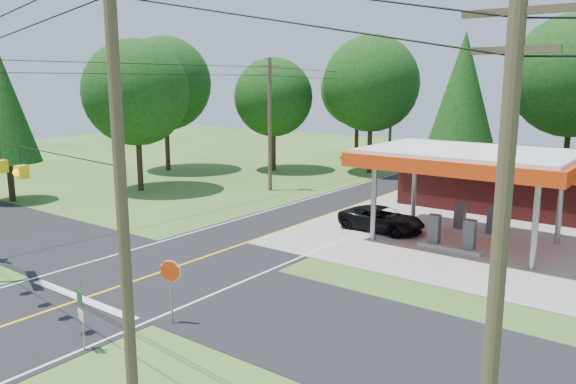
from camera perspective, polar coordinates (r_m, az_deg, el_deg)
The scene contains 14 objects.
ground at distance 25.45m, azimuth -13.33°, elevation -8.13°, with size 120.00×120.00×0.00m, color #336122.
main_highway at distance 25.45m, azimuth -13.33°, elevation -8.11°, with size 8.00×120.00×0.02m, color black.
cross_road at distance 25.45m, azimuth -13.33°, elevation -8.10°, with size 70.00×7.00×0.02m, color black.
lane_center_yellow at distance 25.44m, azimuth -13.33°, elevation -8.08°, with size 0.15×110.00×0.00m, color yellow.
gas_canopy at distance 30.05m, azimuth 17.85°, elevation 2.96°, with size 10.60×7.40×4.88m.
convenience_store at distance 39.64m, azimuth 23.82°, elevation 0.99°, with size 16.40×7.55×3.80m.
utility_pole_near_right at distance 14.04m, azimuth -16.66°, elevation 1.12°, with size 1.80×0.30×11.50m.
utility_pole_far_left at distance 42.68m, azimuth -1.86°, elevation 7.05°, with size 1.80×0.30×10.00m.
utility_pole_right_b at distance 10.50m, azimuth 20.60°, elevation -6.73°, with size 1.80×0.30×10.00m.
utility_pole_north at distance 56.24m, azimuth 10.38°, elevation 7.42°, with size 0.30×0.30×9.50m.
treeline_backdrop at distance 43.06m, azimuth 12.65°, elevation 9.87°, with size 70.27×51.59×13.30m.
suv_car at distance 31.95m, azimuth 9.49°, elevation -2.75°, with size 4.86×4.86×1.35m, color black.
octagonal_stop_sign at distance 19.79m, azimuth -11.86°, elevation -8.40°, with size 0.77×0.33×2.34m.
route_sign_post at distance 18.79m, azimuth -20.30°, elevation -11.15°, with size 0.46×0.16×2.30m.
Camera 1 is at (18.68, -15.16, 8.31)m, focal length 35.00 mm.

